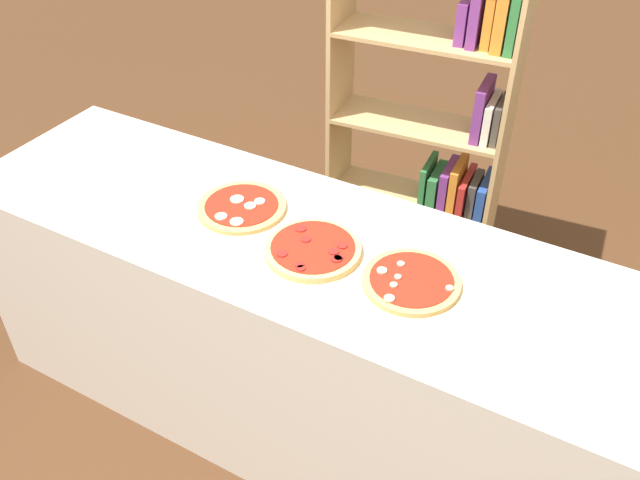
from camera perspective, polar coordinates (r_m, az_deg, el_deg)
The scene contains 7 objects.
ground_plane at distance 2.84m, azimuth 0.00°, elevation -15.02°, with size 12.00×12.00×0.00m, color #4C2D19.
counter at distance 2.49m, azimuth 0.00°, elevation -8.69°, with size 2.64×0.72×0.92m, color beige.
parchment_paper at distance 2.17m, azimuth 0.00°, elevation -0.39°, with size 2.48×0.47×0.00m, color beige.
pizza_mozzarella_0 at distance 2.34m, azimuth -6.57°, elevation 2.77°, with size 0.30×0.30×0.02m.
pizza_pepperoni_1 at distance 2.13m, azimuth -0.59°, elevation -0.78°, with size 0.30×0.30×0.03m.
pizza_mushroom_2 at distance 2.04m, azimuth 7.64°, elevation -3.44°, with size 0.29×0.29×0.03m.
bookshelf at distance 3.10m, azimuth 10.07°, elevation 8.65°, with size 0.80×0.35×1.61m.
Camera 1 is at (0.83, -1.48, 2.27)m, focal length 38.25 mm.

